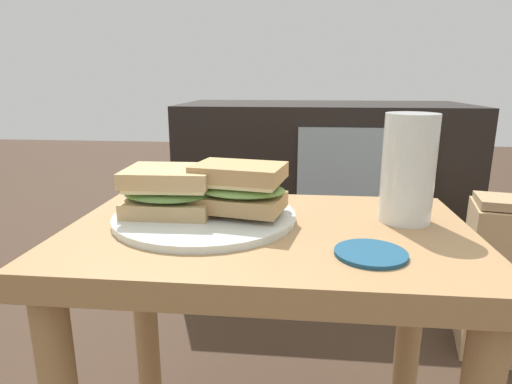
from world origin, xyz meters
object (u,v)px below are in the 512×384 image
Objects in this scene: coaster at (371,253)px; paper_bag at (508,279)px; tv_cabinet at (321,186)px; plate at (205,216)px; beer_glass at (408,170)px; sandwich_front at (170,191)px; sandwich_back at (239,187)px.

paper_bag is at bearing 51.51° from coaster.
tv_cabinet is 0.96m from plate.
beer_glass is 0.39× the size of paper_bag.
plate is 1.98× the size of sandwich_front.
beer_glass is at bearing -85.18° from tv_cabinet.
plate is 0.67× the size of paper_bag.
plate is at bearing 153.33° from coaster.
paper_bag is at bearing 48.04° from beer_glass.
plate is 0.81m from paper_bag.
coaster is at bearing -22.15° from sandwich_front.
plate is 0.25m from coaster.
tv_cabinet reaches higher than sandwich_back.
tv_cabinet is at bearing 80.08° from sandwich_back.
sandwich_front is 0.89× the size of sandwich_back.
sandwich_back is 0.24m from beer_glass.
sandwich_front is 0.30m from coaster.
beer_glass reaches higher than coaster.
beer_glass is at bearing -131.96° from paper_bag.
tv_cabinet is 0.99m from sandwich_front.
plate is at bearing -146.98° from paper_bag.
coaster is (0.17, -0.11, -0.05)m from sandwich_back.
tv_cabinet is at bearing 77.05° from plate.
sandwich_front is 0.87× the size of beer_glass.
tv_cabinet is 7.17× the size of sandwich_front.
sandwich_front reaches higher than coaster.
sandwich_front is 0.34× the size of paper_bag.
sandwich_back reaches higher than paper_bag.
beer_glass reaches higher than paper_bag.
coaster is at bearing -26.67° from plate.
sandwich_front is at bearing -105.90° from tv_cabinet.
beer_glass is (0.08, -0.90, 0.24)m from tv_cabinet.
sandwich_back reaches higher than plate.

